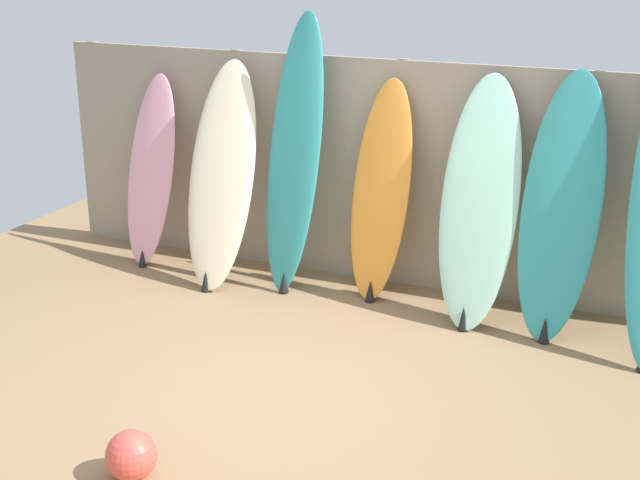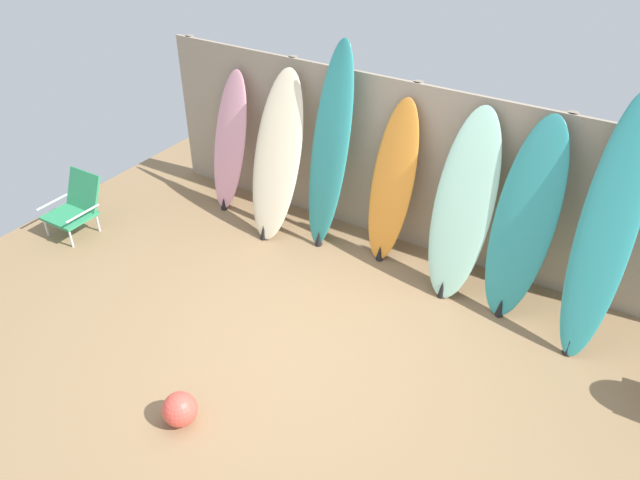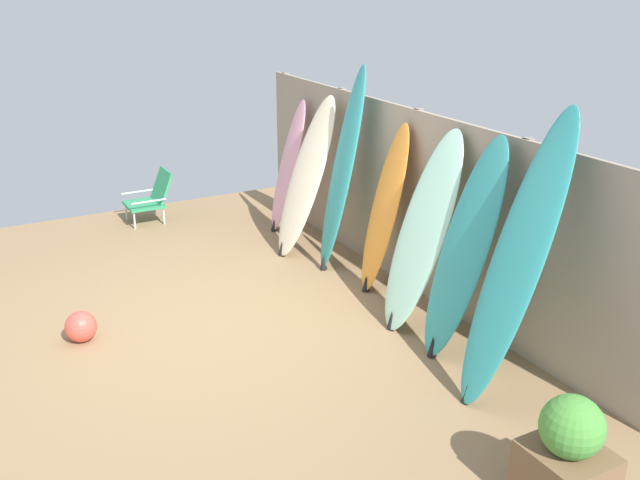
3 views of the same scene
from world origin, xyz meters
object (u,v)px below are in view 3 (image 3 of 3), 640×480
(surfboard_teal_5, at_px, (464,250))
(beach_ball, at_px, (81,327))
(surfboard_cream_1, at_px, (306,177))
(surfboard_teal_2, at_px, (342,171))
(surfboard_orange_3, at_px, (384,211))
(beach_chair, at_px, (152,196))
(surfboard_pink_0, at_px, (288,167))
(planter_box, at_px, (567,458))
(surfboard_seafoam_4, at_px, (422,233))
(surfboard_teal_6, at_px, (517,261))

(surfboard_teal_5, height_order, beach_ball, surfboard_teal_5)
(surfboard_cream_1, height_order, surfboard_teal_2, surfboard_teal_2)
(surfboard_cream_1, xyz_separation_m, surfboard_orange_3, (1.27, 0.20, -0.05))
(beach_chair, bearing_deg, surfboard_teal_5, -6.13)
(surfboard_pink_0, height_order, surfboard_cream_1, surfboard_cream_1)
(surfboard_pink_0, xyz_separation_m, planter_box, (5.22, -0.74, -0.44))
(surfboard_orange_3, height_order, beach_ball, surfboard_orange_3)
(surfboard_cream_1, height_order, beach_chair, surfboard_cream_1)
(surfboard_pink_0, bearing_deg, beach_chair, -128.17)
(surfboard_seafoam_4, height_order, beach_ball, surfboard_seafoam_4)
(surfboard_teal_2, bearing_deg, surfboard_seafoam_4, -1.95)
(surfboard_seafoam_4, relative_size, surfboard_teal_6, 0.82)
(surfboard_teal_2, xyz_separation_m, surfboard_orange_3, (0.69, 0.08, -0.24))
(surfboard_teal_5, bearing_deg, planter_box, -19.95)
(surfboard_pink_0, height_order, surfboard_teal_6, surfboard_teal_6)
(surfboard_orange_3, distance_m, beach_ball, 3.00)
(surfboard_cream_1, height_order, planter_box, surfboard_cream_1)
(surfboard_pink_0, relative_size, surfboard_teal_6, 0.74)
(surfboard_orange_3, relative_size, planter_box, 2.24)
(surfboard_orange_3, xyz_separation_m, beach_chair, (-3.16, -1.44, -0.50))
(surfboard_seafoam_4, bearing_deg, surfboard_pink_0, 178.27)
(planter_box, bearing_deg, surfboard_teal_6, 153.07)
(surfboard_orange_3, relative_size, beach_ball, 6.18)
(surfboard_cream_1, height_order, surfboard_teal_6, surfboard_teal_6)
(surfboard_orange_3, height_order, planter_box, surfboard_orange_3)
(surfboard_cream_1, relative_size, surfboard_orange_3, 1.05)
(surfboard_teal_2, bearing_deg, surfboard_pink_0, 178.51)
(surfboard_orange_3, relative_size, surfboard_teal_5, 0.92)
(surfboard_teal_2, bearing_deg, beach_chair, -151.01)
(surfboard_pink_0, height_order, planter_box, surfboard_pink_0)
(surfboard_cream_1, distance_m, surfboard_teal_6, 3.31)
(surfboard_teal_5, relative_size, beach_chair, 2.84)
(surfboard_pink_0, relative_size, surfboard_teal_5, 0.87)
(surfboard_teal_2, height_order, surfboard_teal_5, surfboard_teal_2)
(surfboard_teal_6, relative_size, beach_chair, 3.35)
(surfboard_orange_3, bearing_deg, surfboard_cream_1, -171.10)
(surfboard_orange_3, bearing_deg, surfboard_pink_0, -178.82)
(surfboard_seafoam_4, bearing_deg, surfboard_teal_6, -3.79)
(surfboard_cream_1, relative_size, surfboard_teal_5, 0.96)
(surfboard_cream_1, xyz_separation_m, beach_chair, (-1.88, -1.24, -0.55))
(surfboard_pink_0, xyz_separation_m, surfboard_seafoam_4, (2.85, -0.09, 0.08))
(planter_box, height_order, beach_ball, planter_box)
(surfboard_teal_5, relative_size, beach_ball, 6.75)
(surfboard_teal_2, xyz_separation_m, surfboard_teal_6, (2.73, -0.13, 0.00))
(surfboard_orange_3, bearing_deg, surfboard_seafoam_4, -9.16)
(surfboard_cream_1, bearing_deg, beach_ball, -70.46)
(surfboard_cream_1, xyz_separation_m, planter_box, (4.44, -0.59, -0.53))
(surfboard_pink_0, distance_m, surfboard_seafoam_4, 2.85)
(surfboard_pink_0, distance_m, surfboard_cream_1, 0.80)
(surfboard_teal_5, height_order, surfboard_teal_6, surfboard_teal_6)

